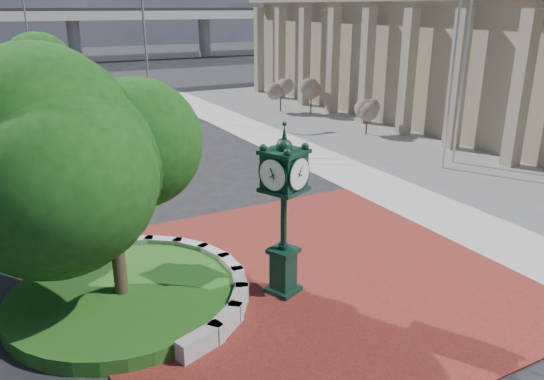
{
  "coord_description": "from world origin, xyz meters",
  "views": [
    {
      "loc": [
        -7.42,
        -13.04,
        7.69
      ],
      "look_at": [
        0.42,
        1.5,
        1.95
      ],
      "focal_mm": 35.0,
      "sensor_mm": 36.0,
      "label": 1
    }
  ],
  "objects": [
    {
      "name": "street_lamp_near",
      "position": [
        3.57,
        26.24,
        5.86
      ],
      "size": [
        2.25,
        0.37,
        10.0
      ],
      "color": "slate",
      "rests_on": "ground"
    },
    {
      "name": "tree_street",
      "position": [
        -4.0,
        18.0,
        3.24
      ],
      "size": [
        4.4,
        4.4,
        5.45
      ],
      "color": "#38281C",
      "rests_on": "ground"
    },
    {
      "name": "planter_wall",
      "position": [
        -2.71,
        -0.0,
        0.27
      ],
      "size": [
        2.96,
        6.77,
        0.54
      ],
      "color": "#9E9B93",
      "rests_on": "ground"
    },
    {
      "name": "tree_planter",
      "position": [
        -5.0,
        0.0,
        3.72
      ],
      "size": [
        5.2,
        5.2,
        6.33
      ],
      "color": "#38281C",
      "rests_on": "ground"
    },
    {
      "name": "shrub_mid",
      "position": [
        13.97,
        20.47,
        1.59
      ],
      "size": [
        1.2,
        1.2,
        2.2
      ],
      "color": "#38281C",
      "rests_on": "ground"
    },
    {
      "name": "flagpole_a",
      "position": [
        12.15,
        5.28,
        5.28
      ],
      "size": [
        1.59,
        0.41,
        10.3
      ],
      "color": "silver",
      "rests_on": "ground"
    },
    {
      "name": "overpass",
      "position": [
        -0.22,
        70.0,
        6.54
      ],
      "size": [
        90.0,
        12.0,
        7.5
      ],
      "color": "#9E9B93",
      "rests_on": "ground"
    },
    {
      "name": "plaza",
      "position": [
        0.0,
        -1.0,
        0.02
      ],
      "size": [
        12.0,
        12.0,
        0.04
      ],
      "primitive_type": "cube",
      "color": "maroon",
      "rests_on": "ground"
    },
    {
      "name": "parked_car",
      "position": [
        2.92,
        40.22,
        0.84
      ],
      "size": [
        2.06,
        4.94,
        1.67
      ],
      "primitive_type": "imported",
      "rotation": [
        0.0,
        0.0,
        -0.02
      ],
      "color": "#5E160D",
      "rests_on": "ground"
    },
    {
      "name": "grass_bed",
      "position": [
        -5.0,
        0.0,
        0.2
      ],
      "size": [
        6.1,
        6.1,
        0.4
      ],
      "primitive_type": "cylinder",
      "color": "#164B15",
      "rests_on": "ground"
    },
    {
      "name": "civic_building",
      "position": [
        23.6,
        12.0,
        4.33
      ],
      "size": [
        17.35,
        44.0,
        8.6
      ],
      "color": "#9C9576",
      "rests_on": "ground"
    },
    {
      "name": "sidewalk",
      "position": [
        16.0,
        10.0,
        0.02
      ],
      "size": [
        20.0,
        50.0,
        0.04
      ],
      "primitive_type": "cube",
      "color": "#9E9B93",
      "rests_on": "ground"
    },
    {
      "name": "street_lamp_far",
      "position": [
        -3.21,
        38.87,
        4.99
      ],
      "size": [
        1.82,
        0.87,
        8.52
      ],
      "color": "slate",
      "rests_on": "ground"
    },
    {
      "name": "shrub_near",
      "position": [
        13.39,
        13.02,
        1.59
      ],
      "size": [
        1.2,
        1.2,
        2.2
      ],
      "color": "#38281C",
      "rests_on": "ground"
    },
    {
      "name": "ground",
      "position": [
        0.0,
        0.0,
        0.0
      ],
      "size": [
        200.0,
        200.0,
        0.0
      ],
      "primitive_type": "plane",
      "color": "black",
      "rests_on": "ground"
    },
    {
      "name": "post_clock",
      "position": [
        -0.84,
        -1.51,
        2.66
      ],
      "size": [
        1.26,
        1.26,
        4.84
      ],
      "color": "black",
      "rests_on": "ground"
    },
    {
      "name": "shrub_far",
      "position": [
        12.35,
        22.26,
        1.59
      ],
      "size": [
        1.2,
        1.2,
        2.2
      ],
      "color": "#38281C",
      "rests_on": "ground"
    },
    {
      "name": "flagpole_b",
      "position": [
        13.38,
        5.77,
        5.56
      ],
      "size": [
        1.61,
        0.75,
        10.86
      ],
      "color": "silver",
      "rests_on": "ground"
    }
  ]
}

